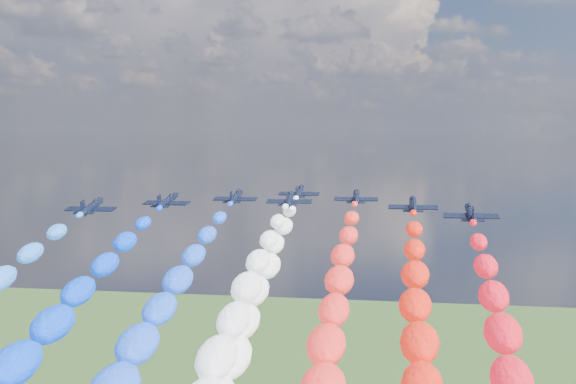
# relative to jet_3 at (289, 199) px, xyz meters

# --- Properties ---
(jet_0) EXTENTS (9.26, 12.32, 4.55)m
(jet_0) POSITION_rel_jet_3_xyz_m (-32.11, -18.37, 0.00)
(jet_0) COLOR black
(jet_1) EXTENTS (9.33, 12.37, 4.55)m
(jet_1) POSITION_rel_jet_3_xyz_m (-22.32, -6.25, 0.00)
(jet_1) COLOR black
(jet_2) EXTENTS (8.80, 11.99, 4.55)m
(jet_2) POSITION_rel_jet_3_xyz_m (-11.35, 3.48, 0.00)
(jet_2) COLOR black
(trail_2) EXTENTS (6.88, 117.31, 39.25)m
(trail_2) POSITION_rel_jet_3_xyz_m (-11.35, -56.59, -17.04)
(trail_2) COLOR blue
(jet_3) EXTENTS (9.36, 12.39, 4.55)m
(jet_3) POSITION_rel_jet_3_xyz_m (0.00, 0.00, 0.00)
(jet_3) COLOR black
(jet_4) EXTENTS (8.70, 11.92, 4.55)m
(jet_4) POSITION_rel_jet_3_xyz_m (-0.43, 16.77, 0.00)
(jet_4) COLOR black
(trail_4) EXTENTS (6.88, 117.31, 39.25)m
(trail_4) POSITION_rel_jet_3_xyz_m (-0.43, -43.29, -17.04)
(trail_4) COLOR white
(jet_5) EXTENTS (9.12, 12.21, 4.55)m
(jet_5) POSITION_rel_jet_3_xyz_m (12.42, 6.71, 0.00)
(jet_5) COLOR black
(trail_5) EXTENTS (6.88, 117.31, 39.25)m
(trail_5) POSITION_rel_jet_3_xyz_m (12.42, -53.36, -17.04)
(trail_5) COLOR red
(jet_6) EXTENTS (8.70, 11.91, 4.55)m
(jet_6) POSITION_rel_jet_3_xyz_m (23.40, -6.80, 0.00)
(jet_6) COLOR black
(jet_7) EXTENTS (8.72, 11.93, 4.55)m
(jet_7) POSITION_rel_jet_3_xyz_m (32.37, -18.63, 0.00)
(jet_7) COLOR black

